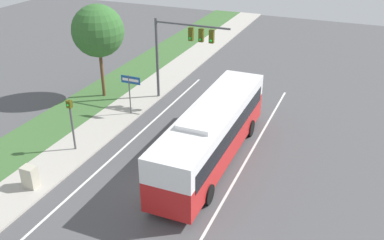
% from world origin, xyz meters
% --- Properties ---
extents(ground_plane, '(80.00, 80.00, 0.00)m').
position_xyz_m(ground_plane, '(0.00, 0.00, 0.00)').
color(ground_plane, '#4C4C4F').
extents(sidewalk, '(2.80, 80.00, 0.12)m').
position_xyz_m(sidewalk, '(-6.20, 0.00, 0.06)').
color(sidewalk, '#ADA89E').
rests_on(sidewalk, ground_plane).
extents(grass_verge, '(3.60, 80.00, 0.10)m').
position_xyz_m(grass_verge, '(-9.40, 0.00, 0.05)').
color(grass_verge, '#3D6633').
rests_on(grass_verge, ground_plane).
extents(lane_divider_near, '(0.14, 30.00, 0.01)m').
position_xyz_m(lane_divider_near, '(-3.60, 0.00, 0.00)').
color(lane_divider_near, silver).
rests_on(lane_divider_near, ground_plane).
extents(lane_divider_far, '(0.14, 30.00, 0.01)m').
position_xyz_m(lane_divider_far, '(3.60, 0.00, 0.00)').
color(lane_divider_far, silver).
rests_on(lane_divider_far, ground_plane).
extents(bus, '(2.66, 12.03, 3.50)m').
position_xyz_m(bus, '(1.78, 3.51, 1.93)').
color(bus, red).
rests_on(bus, ground_plane).
extents(signal_gantry, '(5.56, 0.41, 6.03)m').
position_xyz_m(signal_gantry, '(-3.11, 10.36, 4.41)').
color(signal_gantry, '#4C4C51').
rests_on(signal_gantry, ground_plane).
extents(pedestrian_signal, '(0.28, 0.34, 3.25)m').
position_xyz_m(pedestrian_signal, '(-6.06, 1.43, 2.20)').
color(pedestrian_signal, '#4C4C51').
rests_on(pedestrian_signal, ground_plane).
extents(street_sign, '(1.44, 0.08, 2.93)m').
position_xyz_m(street_sign, '(-5.37, 6.91, 2.12)').
color(street_sign, '#4C4C51').
rests_on(street_sign, ground_plane).
extents(utility_cabinet, '(0.74, 0.56, 1.16)m').
position_xyz_m(utility_cabinet, '(-5.81, -2.57, 0.70)').
color(utility_cabinet, '#B7B29E').
rests_on(utility_cabinet, sidewalk).
extents(roadside_tree, '(3.74, 3.74, 6.84)m').
position_xyz_m(roadside_tree, '(-8.93, 8.92, 5.06)').
color(roadside_tree, brown).
rests_on(roadside_tree, grass_verge).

